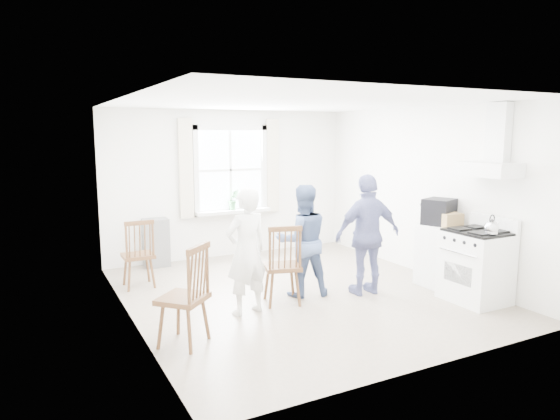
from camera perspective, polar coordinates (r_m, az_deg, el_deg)
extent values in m
cube|color=gray|center=(7.03, 2.12, -9.55)|extent=(4.62, 5.12, 0.02)
cube|color=white|center=(8.99, -5.78, 3.01)|extent=(4.62, 0.04, 2.64)
cube|color=white|center=(4.74, 17.43, -2.61)|extent=(4.62, 0.04, 2.64)
cube|color=white|center=(5.96, -17.16, -0.31)|extent=(0.04, 5.12, 2.64)
cube|color=white|center=(8.09, 16.32, 2.05)|extent=(0.04, 5.12, 2.64)
cube|color=white|center=(6.68, 2.25, 12.29)|extent=(4.62, 5.12, 0.02)
cube|color=white|center=(8.94, -5.72, 4.58)|extent=(1.20, 0.02, 1.40)
cube|color=silver|center=(8.89, -5.72, 9.36)|extent=(1.38, 0.09, 0.09)
cube|color=silver|center=(9.00, -5.57, -0.17)|extent=(1.38, 0.09, 0.09)
cube|color=silver|center=(8.69, -9.60, 4.38)|extent=(0.09, 0.09, 1.58)
cube|color=silver|center=(9.17, -1.89, 4.73)|extent=(0.09, 0.09, 1.58)
cube|color=silver|center=(8.93, -5.40, -0.14)|extent=(1.38, 0.24, 0.06)
cube|color=beige|center=(8.62, -10.69, 4.65)|extent=(0.24, 0.05, 1.70)
cube|color=beige|center=(9.23, -0.87, 5.07)|extent=(0.24, 0.05, 1.70)
cube|color=silver|center=(6.95, 22.68, 4.31)|extent=(0.45, 0.76, 0.18)
cube|color=silver|center=(7.05, 23.70, 8.13)|extent=(0.14, 0.30, 0.76)
cube|color=slate|center=(8.54, -13.98, -3.64)|extent=(0.40, 0.30, 0.80)
cube|color=white|center=(7.07, 21.45, -6.10)|extent=(0.65, 0.76, 0.92)
cube|color=black|center=(6.96, 21.67, -2.32)|extent=(0.61, 0.72, 0.03)
cube|color=white|center=(7.17, 23.26, -1.41)|extent=(0.06, 0.76, 0.20)
cylinder|color=silver|center=(6.76, 19.63, -4.57)|extent=(0.02, 0.61, 0.02)
sphere|color=silver|center=(6.72, 23.02, -1.85)|extent=(0.18, 0.18, 0.18)
cylinder|color=silver|center=(6.73, 22.99, -2.30)|extent=(0.16, 0.16, 0.04)
torus|color=black|center=(6.71, 23.08, -0.95)|extent=(0.11, 0.03, 0.11)
cube|color=silver|center=(7.58, 17.84, -5.00)|extent=(0.50, 0.55, 0.90)
cube|color=black|center=(7.52, 17.68, -0.84)|extent=(0.52, 0.50, 0.20)
cube|color=black|center=(7.49, 17.75, 0.57)|extent=(0.52, 0.50, 0.17)
cube|color=olive|center=(7.37, 18.89, -1.09)|extent=(0.32, 0.24, 0.19)
cube|color=#4A2D17|center=(7.47, -15.92, -5.05)|extent=(0.43, 0.41, 0.05)
cube|color=#4A2D17|center=(7.23, -15.72, -3.26)|extent=(0.41, 0.06, 0.55)
cylinder|color=#4A2D17|center=(7.53, -15.84, -6.82)|extent=(0.04, 0.04, 0.44)
cube|color=#4A2D17|center=(6.51, 0.23, -6.51)|extent=(0.55, 0.54, 0.05)
cube|color=#4A2D17|center=(6.25, 0.60, -4.40)|extent=(0.43, 0.18, 0.58)
cylinder|color=#4A2D17|center=(6.58, 0.23, -8.63)|extent=(0.04, 0.04, 0.46)
cube|color=#4A2D17|center=(5.37, -11.04, -9.90)|extent=(0.64, 0.64, 0.06)
cube|color=#4A2D17|center=(5.19, -9.22, -7.08)|extent=(0.36, 0.35, 0.60)
cylinder|color=#4A2D17|center=(5.46, -10.96, -12.48)|extent=(0.04, 0.04, 0.47)
imported|color=white|center=(6.08, -3.88, -4.75)|extent=(0.66, 0.66, 1.56)
imported|color=#475A84|center=(6.76, 2.60, -3.52)|extent=(0.89, 0.89, 1.52)
imported|color=navy|center=(6.90, 10.00, -2.81)|extent=(1.06, 1.06, 1.66)
imported|color=#377C40|center=(8.88, -5.35, 1.17)|extent=(0.22, 0.22, 0.36)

